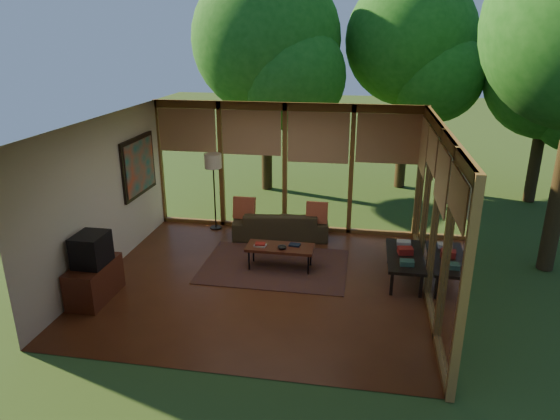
% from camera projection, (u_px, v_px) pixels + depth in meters
% --- Properties ---
extents(floor, '(5.50, 5.50, 0.00)m').
position_uv_depth(floor, '(261.00, 281.00, 8.52)').
color(floor, brown).
rests_on(floor, ground).
extents(ceiling, '(5.50, 5.50, 0.00)m').
position_uv_depth(ceiling, '(259.00, 123.00, 7.62)').
color(ceiling, silver).
rests_on(ceiling, ground).
extents(wall_left, '(0.04, 5.00, 2.70)m').
position_uv_depth(wall_left, '(102.00, 198.00, 8.51)').
color(wall_left, silver).
rests_on(wall_left, ground).
extents(wall_front, '(5.50, 0.04, 2.70)m').
position_uv_depth(wall_front, '(215.00, 276.00, 5.74)').
color(wall_front, silver).
rests_on(wall_front, ground).
extents(window_wall_back, '(5.50, 0.12, 2.70)m').
position_uv_depth(window_wall_back, '(285.00, 168.00, 10.39)').
color(window_wall_back, brown).
rests_on(window_wall_back, ground).
extents(window_wall_right, '(0.12, 5.00, 2.70)m').
position_uv_depth(window_wall_right, '(436.00, 217.00, 7.62)').
color(window_wall_right, brown).
rests_on(window_wall_right, ground).
extents(tree_nw, '(3.73, 3.73, 5.71)m').
position_uv_depth(tree_nw, '(266.00, 40.00, 12.44)').
color(tree_nw, '#352713').
rests_on(tree_nw, ground).
extents(tree_ne, '(3.30, 3.30, 5.50)m').
position_uv_depth(tree_ne, '(411.00, 41.00, 12.62)').
color(tree_ne, '#352713').
rests_on(tree_ne, ground).
extents(tree_far, '(2.97, 2.97, 4.57)m').
position_uv_depth(tree_far, '(550.00, 76.00, 11.61)').
color(tree_far, '#352713').
rests_on(tree_far, ground).
extents(rug, '(2.60, 1.84, 0.01)m').
position_uv_depth(rug, '(275.00, 266.00, 9.06)').
color(rug, brown).
rests_on(rug, floor).
extents(sofa, '(2.02, 1.01, 0.57)m').
position_uv_depth(sofa, '(281.00, 224.00, 10.28)').
color(sofa, '#3E331F').
rests_on(sofa, floor).
extents(pillow_left, '(0.45, 0.24, 0.47)m').
position_uv_depth(pillow_left, '(244.00, 208.00, 10.25)').
color(pillow_left, maroon).
rests_on(pillow_left, sofa).
extents(pillow_right, '(0.43, 0.23, 0.45)m').
position_uv_depth(pillow_right, '(317.00, 213.00, 10.01)').
color(pillow_right, maroon).
rests_on(pillow_right, sofa).
extents(ct_book_lower, '(0.22, 0.18, 0.03)m').
position_uv_depth(ct_book_lower, '(260.00, 245.00, 8.86)').
color(ct_book_lower, '#BBB1A9').
rests_on(ct_book_lower, coffee_table).
extents(ct_book_upper, '(0.18, 0.14, 0.03)m').
position_uv_depth(ct_book_upper, '(260.00, 244.00, 8.85)').
color(ct_book_upper, maroon).
rests_on(ct_book_upper, coffee_table).
extents(ct_book_side, '(0.21, 0.16, 0.03)m').
position_uv_depth(ct_book_side, '(295.00, 245.00, 8.88)').
color(ct_book_side, black).
rests_on(ct_book_side, coffee_table).
extents(ct_bowl, '(0.16, 0.16, 0.07)m').
position_uv_depth(ct_bowl, '(282.00, 247.00, 8.74)').
color(ct_bowl, black).
rests_on(ct_bowl, coffee_table).
extents(media_cabinet, '(0.50, 1.00, 0.60)m').
position_uv_depth(media_cabinet, '(94.00, 281.00, 7.87)').
color(media_cabinet, '#5A2718').
rests_on(media_cabinet, floor).
extents(television, '(0.45, 0.55, 0.50)m').
position_uv_depth(television, '(91.00, 249.00, 7.68)').
color(television, black).
rests_on(television, media_cabinet).
extents(console_book_a, '(0.23, 0.17, 0.08)m').
position_uv_depth(console_book_a, '(407.00, 263.00, 8.06)').
color(console_book_a, '#305443').
rests_on(console_book_a, side_console).
extents(console_book_b, '(0.27, 0.21, 0.11)m').
position_uv_depth(console_book_b, '(405.00, 251.00, 8.47)').
color(console_book_b, maroon).
rests_on(console_book_b, side_console).
extents(console_book_c, '(0.24, 0.18, 0.07)m').
position_uv_depth(console_book_c, '(404.00, 243.00, 8.85)').
color(console_book_c, '#BBB1A9').
rests_on(console_book_c, side_console).
extents(floor_lamp, '(0.36, 0.36, 1.65)m').
position_uv_depth(floor_lamp, '(213.00, 165.00, 10.38)').
color(floor_lamp, black).
rests_on(floor_lamp, floor).
extents(coffee_table, '(1.20, 0.50, 0.43)m').
position_uv_depth(coffee_table, '(280.00, 248.00, 8.87)').
color(coffee_table, '#5A2718').
rests_on(coffee_table, floor).
extents(side_console, '(0.60, 1.40, 0.46)m').
position_uv_depth(side_console, '(405.00, 257.00, 8.46)').
color(side_console, black).
rests_on(side_console, floor).
extents(wall_painting, '(0.06, 1.35, 1.15)m').
position_uv_depth(wall_painting, '(139.00, 166.00, 9.74)').
color(wall_painting, black).
rests_on(wall_painting, wall_left).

